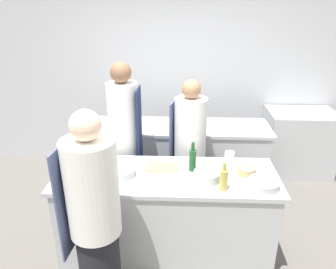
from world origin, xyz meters
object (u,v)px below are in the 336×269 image
Objects in this scene: chef_at_prep_near at (95,223)px; bottle_olive_oil at (93,152)px; bottle_vinegar at (193,159)px; cup at (230,157)px; oven_range at (298,142)px; bowl_prep_small at (246,171)px; chef_at_stove at (125,144)px; bowl_ceramic_blue at (264,184)px; bottle_wine at (224,179)px; bowl_wooden_salad at (207,176)px; bowl_mixing_large at (121,172)px; chef_at_pass_far at (189,151)px.

bottle_olive_oil is (-0.24, 0.91, 0.13)m from chef_at_prep_near.
bottle_vinegar is 2.75× the size of cup.
oven_range is 3.35× the size of bottle_olive_oil.
chef_at_stove is at bearing 155.20° from bowl_prep_small.
bottle_olive_oil is 1.62m from bowl_ceramic_blue.
chef_at_stove is at bearing 163.38° from cup.
bottle_wine reaches higher than bowl_prep_small.
bottle_wine is at bearing -49.50° from bowl_wooden_salad.
oven_range is at bearing 56.24° from bottle_wine.
chef_at_stove is 0.89m from bottle_vinegar.
cup is (1.09, -0.33, 0.03)m from chef_at_stove.
chef_at_stove is 1.10m from bowl_wooden_salad.
bowl_prep_small is at bearing -122.38° from oven_range.
chef_at_stove reaches higher than bottle_wine.
oven_range is at bearing 31.04° from bottle_olive_oil.
cup reaches higher than bowl_ceramic_blue.
chef_at_stove is (-2.30, -1.15, 0.46)m from oven_range.
bottle_olive_oil reaches higher than bowl_ceramic_blue.
bottle_olive_oil is 1.16× the size of bowl_wooden_salad.
bowl_ceramic_blue is (1.57, -0.40, -0.08)m from bottle_olive_oil.
bottle_olive_oil is at bearing 140.82° from bowl_mixing_large.
chef_at_stove is 1.29m from bottle_wine.
chef_at_prep_near is at bearing -159.06° from bowl_ceramic_blue.
chef_at_prep_near is 16.83× the size of cup.
bottle_wine is 0.92m from bowl_mixing_large.
bowl_wooden_salad is 2.30× the size of cup.
bottle_vinegar is 0.67m from bowl_mixing_large.
bowl_wooden_salad reaches higher than oven_range.
bowl_wooden_salad is at bearing -3.59° from bowl_mixing_large.
chef_at_stove is at bearing 57.02° from bottle_olive_oil.
oven_range is at bearing 63.18° from bowl_ceramic_blue.
bottle_vinegar is (0.01, -0.59, 0.20)m from chef_at_pass_far.
bottle_vinegar is at bearing 11.29° from bowl_mixing_large.
chef_at_stove reaches higher than bottle_olive_oil.
chef_at_stove reaches higher than cup.
chef_at_pass_far reaches higher than bowl_mixing_large.
chef_at_pass_far is at bearing 106.28° from bottle_wine.
chef_at_pass_far reaches higher than bottle_vinegar.
bowl_ceramic_blue is at bearing -64.16° from bowl_prep_small.
bowl_mixing_large is at bearing 6.10° from chef_at_stove.
bottle_olive_oil is 1.10× the size of bowl_mixing_large.
chef_at_prep_near is at bearing -149.12° from bowl_prep_small.
bowl_ceramic_blue is 0.51m from cup.
chef_at_prep_near is 1.08m from bottle_vinegar.
chef_at_pass_far is (0.72, 1.37, -0.06)m from chef_at_prep_near.
bottle_vinegar is at bearing -153.00° from cup.
bottle_vinegar is 1.69× the size of bowl_prep_small.
bottle_olive_oil is 0.42m from bowl_mixing_large.
bottle_vinegar reaches higher than bottle_wine.
bottle_olive_oil is at bearing -177.51° from cup.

